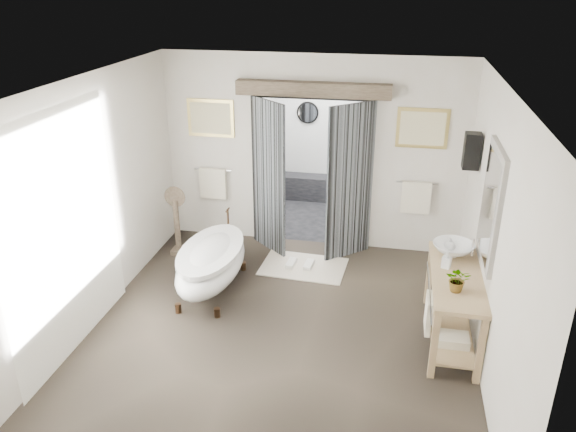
# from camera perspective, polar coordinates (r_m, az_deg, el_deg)

# --- Properties ---
(ground_plane) EXTENTS (5.00, 5.00, 0.00)m
(ground_plane) POSITION_cam_1_polar(r_m,az_deg,el_deg) (6.80, -1.00, -11.71)
(ground_plane) COLOR #463C2F
(room_shell) EXTENTS (4.52, 5.02, 2.91)m
(room_shell) POSITION_cam_1_polar(r_m,az_deg,el_deg) (5.82, -1.71, 2.74)
(room_shell) COLOR silver
(room_shell) RESTS_ON ground_plane
(shower_room) EXTENTS (2.22, 2.01, 2.51)m
(shower_room) POSITION_cam_1_polar(r_m,az_deg,el_deg) (9.96, 3.79, 5.83)
(shower_room) COLOR black
(shower_room) RESTS_ON ground_plane
(back_wall_dressing) EXTENTS (3.82, 0.69, 2.52)m
(back_wall_dressing) POSITION_cam_1_polar(r_m,az_deg,el_deg) (8.18, 2.33, 6.73)
(back_wall_dressing) COLOR black
(back_wall_dressing) RESTS_ON ground_plane
(clawfoot_tub) EXTENTS (0.77, 1.73, 0.85)m
(clawfoot_tub) POSITION_cam_1_polar(r_m,az_deg,el_deg) (7.48, -7.78, -4.70)
(clawfoot_tub) COLOR #3A2617
(clawfoot_tub) RESTS_ON ground_plane
(vanity) EXTENTS (0.57, 1.60, 0.85)m
(vanity) POSITION_cam_1_polar(r_m,az_deg,el_deg) (6.68, 16.24, -8.30)
(vanity) COLOR tan
(vanity) RESTS_ON ground_plane
(pedestal_mirror) EXTENTS (0.32, 0.21, 1.08)m
(pedestal_mirror) POSITION_cam_1_polar(r_m,az_deg,el_deg) (8.52, -11.20, -0.93)
(pedestal_mirror) COLOR brown
(pedestal_mirror) RESTS_ON ground_plane
(rug) EXTENTS (1.25, 0.87, 0.01)m
(rug) POSITION_cam_1_polar(r_m,az_deg,el_deg) (8.17, 1.58, -5.16)
(rug) COLOR beige
(rug) RESTS_ON ground_plane
(slippers) EXTENTS (0.39, 0.29, 0.05)m
(slippers) POSITION_cam_1_polar(r_m,az_deg,el_deg) (8.17, 1.22, -4.87)
(slippers) COLOR silver
(slippers) RESTS_ON rug
(basin) EXTENTS (0.61, 0.61, 0.17)m
(basin) POSITION_cam_1_polar(r_m,az_deg,el_deg) (6.87, 16.45, -3.31)
(basin) COLOR white
(basin) RESTS_ON vanity
(plant) EXTENTS (0.28, 0.25, 0.28)m
(plant) POSITION_cam_1_polar(r_m,az_deg,el_deg) (6.13, 16.90, -6.19)
(plant) COLOR gray
(plant) RESTS_ON vanity
(soap_bottle_a) EXTENTS (0.12, 0.12, 0.21)m
(soap_bottle_a) POSITION_cam_1_polar(r_m,az_deg,el_deg) (6.59, 15.83, -4.27)
(soap_bottle_a) COLOR gray
(soap_bottle_a) RESTS_ON vanity
(soap_bottle_b) EXTENTS (0.17, 0.17, 0.18)m
(soap_bottle_b) POSITION_cam_1_polar(r_m,az_deg,el_deg) (6.98, 16.11, -2.80)
(soap_bottle_b) COLOR gray
(soap_bottle_b) RESTS_ON vanity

